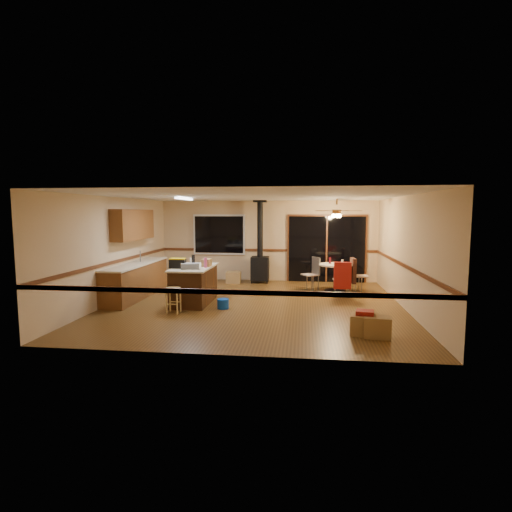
% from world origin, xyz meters
% --- Properties ---
extents(floor, '(7.00, 7.00, 0.00)m').
position_xyz_m(floor, '(0.00, 0.00, 0.00)').
color(floor, '#563818').
rests_on(floor, ground).
extents(ceiling, '(7.00, 7.00, 0.00)m').
position_xyz_m(ceiling, '(0.00, 0.00, 2.60)').
color(ceiling, silver).
rests_on(ceiling, ground).
extents(wall_back, '(7.00, 0.00, 7.00)m').
position_xyz_m(wall_back, '(0.00, 3.50, 1.30)').
color(wall_back, tan).
rests_on(wall_back, ground).
extents(wall_front, '(7.00, 0.00, 7.00)m').
position_xyz_m(wall_front, '(0.00, -3.50, 1.30)').
color(wall_front, tan).
rests_on(wall_front, ground).
extents(wall_left, '(0.00, 7.00, 7.00)m').
position_xyz_m(wall_left, '(-3.50, 0.00, 1.30)').
color(wall_left, tan).
rests_on(wall_left, ground).
extents(wall_right, '(0.00, 7.00, 7.00)m').
position_xyz_m(wall_right, '(3.50, 0.00, 1.30)').
color(wall_right, tan).
rests_on(wall_right, ground).
extents(chair_rail, '(7.00, 7.00, 0.08)m').
position_xyz_m(chair_rail, '(0.00, 0.00, 1.00)').
color(chair_rail, '#522914').
rests_on(chair_rail, ground).
extents(window, '(1.72, 0.10, 1.32)m').
position_xyz_m(window, '(-1.60, 3.45, 1.50)').
color(window, black).
rests_on(window, ground).
extents(sliding_door, '(2.52, 0.10, 2.10)m').
position_xyz_m(sliding_door, '(1.90, 3.45, 1.05)').
color(sliding_door, black).
rests_on(sliding_door, ground).
extents(lower_cabinets, '(0.60, 3.00, 0.86)m').
position_xyz_m(lower_cabinets, '(-3.20, 0.50, 0.43)').
color(lower_cabinets, brown).
rests_on(lower_cabinets, ground).
extents(countertop, '(0.64, 3.04, 0.04)m').
position_xyz_m(countertop, '(-3.20, 0.50, 0.88)').
color(countertop, beige).
rests_on(countertop, lower_cabinets).
extents(upper_cabinets, '(0.35, 2.00, 0.80)m').
position_xyz_m(upper_cabinets, '(-3.33, 0.70, 1.90)').
color(upper_cabinets, brown).
rests_on(upper_cabinets, ground).
extents(kitchen_island, '(0.88, 1.68, 0.90)m').
position_xyz_m(kitchen_island, '(-1.50, 0.00, 0.45)').
color(kitchen_island, '#331C0D').
rests_on(kitchen_island, ground).
extents(wood_stove, '(0.55, 0.50, 2.52)m').
position_xyz_m(wood_stove, '(-0.20, 3.05, 0.73)').
color(wood_stove, black).
rests_on(wood_stove, ground).
extents(ceiling_fan, '(0.24, 0.24, 0.55)m').
position_xyz_m(ceiling_fan, '(2.06, 1.85, 2.21)').
color(ceiling_fan, brown).
rests_on(ceiling_fan, ceiling).
extents(fluorescent_strip, '(0.10, 1.20, 0.04)m').
position_xyz_m(fluorescent_strip, '(-1.80, 0.30, 2.56)').
color(fluorescent_strip, white).
rests_on(fluorescent_strip, ceiling).
extents(toolbox_grey, '(0.46, 0.33, 0.13)m').
position_xyz_m(toolbox_grey, '(-1.48, -0.39, 0.97)').
color(toolbox_grey, slate).
rests_on(toolbox_grey, kitchen_island).
extents(toolbox_black, '(0.38, 0.21, 0.21)m').
position_xyz_m(toolbox_black, '(-1.82, -0.27, 1.00)').
color(toolbox_black, black).
rests_on(toolbox_black, kitchen_island).
extents(toolbox_yellow_lid, '(0.37, 0.20, 0.03)m').
position_xyz_m(toolbox_yellow_lid, '(-1.82, -0.27, 1.12)').
color(toolbox_yellow_lid, gold).
rests_on(toolbox_yellow_lid, toolbox_black).
extents(box_on_island, '(0.21, 0.28, 0.18)m').
position_xyz_m(box_on_island, '(-1.21, 0.13, 0.99)').
color(box_on_island, olive).
rests_on(box_on_island, kitchen_island).
extents(bottle_dark, '(0.10, 0.10, 0.29)m').
position_xyz_m(bottle_dark, '(-1.52, 0.03, 1.05)').
color(bottle_dark, black).
rests_on(bottle_dark, kitchen_island).
extents(bottle_pink, '(0.09, 0.09, 0.23)m').
position_xyz_m(bottle_pink, '(-1.18, -0.10, 1.02)').
color(bottle_pink, '#D84C8C').
rests_on(bottle_pink, kitchen_island).
extents(bottle_white, '(0.07, 0.07, 0.18)m').
position_xyz_m(bottle_white, '(-1.66, 0.32, 0.99)').
color(bottle_white, white).
rests_on(bottle_white, kitchen_island).
extents(bar_stool, '(0.37, 0.37, 0.57)m').
position_xyz_m(bar_stool, '(-1.69, -1.02, 0.29)').
color(bar_stool, '#D6BA71').
rests_on(bar_stool, floor).
extents(blue_bucket, '(0.30, 0.30, 0.23)m').
position_xyz_m(blue_bucket, '(-0.68, -0.51, 0.11)').
color(blue_bucket, '#0C43B1').
rests_on(blue_bucket, floor).
extents(dining_table, '(0.93, 0.93, 0.78)m').
position_xyz_m(dining_table, '(2.06, 1.85, 0.53)').
color(dining_table, black).
rests_on(dining_table, ground).
extents(glass_red, '(0.07, 0.07, 0.18)m').
position_xyz_m(glass_red, '(1.91, 1.95, 0.87)').
color(glass_red, '#590C14').
rests_on(glass_red, dining_table).
extents(glass_cream, '(0.08, 0.08, 0.14)m').
position_xyz_m(glass_cream, '(2.24, 1.80, 0.85)').
color(glass_cream, beige).
rests_on(glass_cream, dining_table).
extents(chair_left, '(0.55, 0.55, 0.51)m').
position_xyz_m(chair_left, '(1.45, 2.00, 0.59)').
color(chair_left, gray).
rests_on(chair_left, ground).
extents(chair_near, '(0.44, 0.48, 0.70)m').
position_xyz_m(chair_near, '(2.17, 0.97, 0.60)').
color(chair_near, gray).
rests_on(chair_near, ground).
extents(chair_right, '(0.49, 0.46, 0.70)m').
position_xyz_m(chair_right, '(2.58, 1.88, 0.60)').
color(chair_right, gray).
rests_on(chair_right, ground).
extents(box_under_window, '(0.46, 0.38, 0.36)m').
position_xyz_m(box_under_window, '(-1.02, 2.85, 0.18)').
color(box_under_window, olive).
rests_on(box_under_window, floor).
extents(box_corner_a, '(0.56, 0.50, 0.37)m').
position_xyz_m(box_corner_a, '(2.29, -2.17, 0.18)').
color(box_corner_a, olive).
rests_on(box_corner_a, floor).
extents(box_corner_b, '(0.51, 0.45, 0.38)m').
position_xyz_m(box_corner_b, '(2.49, -2.26, 0.19)').
color(box_corner_b, olive).
rests_on(box_corner_b, floor).
extents(box_small_red, '(0.36, 0.32, 0.08)m').
position_xyz_m(box_small_red, '(2.29, -2.17, 0.41)').
color(box_small_red, maroon).
rests_on(box_small_red, box_corner_a).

